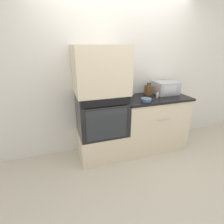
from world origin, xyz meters
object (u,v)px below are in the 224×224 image
Objects in this scene: knife_block at (148,90)px; condiment_jar_near at (157,94)px; wall_oven at (101,114)px; microwave at (166,88)px; condiment_jar_far at (130,94)px; condiment_jar_mid at (133,93)px; bowl at (146,100)px.

condiment_jar_near is at bearing -76.10° from knife_block.
wall_oven is 1.83× the size of microwave.
microwave is 3.42× the size of condiment_jar_far.
microwave is 3.38× the size of condiment_jar_near.
condiment_jar_mid is (-0.25, 0.08, -0.05)m from knife_block.
bowl is at bearing -123.80° from knife_block.
condiment_jar_mid is at bearing 21.07° from wall_oven.
wall_oven is at bearing 177.13° from condiment_jar_near.
knife_block is 0.22m from condiment_jar_near.
condiment_jar_mid is at bearing 136.34° from condiment_jar_near.
bowl is at bearing -156.66° from condiment_jar_near.
knife_block is 1.78× the size of condiment_jar_near.
condiment_jar_near reaches higher than condiment_jar_far.
microwave reaches higher than condiment_jar_near.
condiment_jar_far is at bearing 10.57° from wall_oven.
condiment_jar_mid is (0.63, 0.24, 0.22)m from wall_oven.
condiment_jar_far is (-0.37, -0.06, -0.03)m from knife_block.
condiment_jar_near is 0.42m from condiment_jar_mid.
condiment_jar_far is (-0.69, -0.02, -0.05)m from microwave.
wall_oven is at bearing -169.78° from knife_block.
microwave is at bearing 2.03° from condiment_jar_far.
knife_block is (0.89, 0.16, 0.27)m from wall_oven.
condiment_jar_mid is 0.56× the size of condiment_jar_far.
bowl is at bearing -151.94° from microwave.
wall_oven is 0.71m from condiment_jar_mid.
condiment_jar_far is at bearing -177.97° from microwave.
knife_block is 3.22× the size of condiment_jar_mid.
knife_block reaches higher than wall_oven.
wall_oven is at bearing -174.26° from microwave.
condiment_jar_near is 1.01× the size of condiment_jar_far.
knife_block is (-0.32, 0.04, -0.03)m from microwave.
condiment_jar_near reaches higher than condiment_jar_mid.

